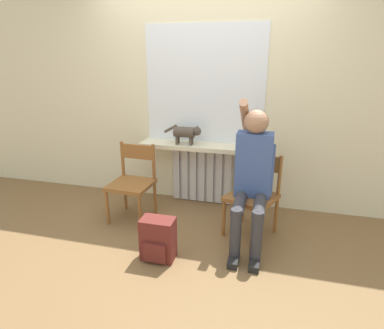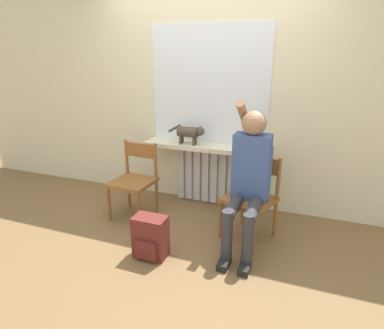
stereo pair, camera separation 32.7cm
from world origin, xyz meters
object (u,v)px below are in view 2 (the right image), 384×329
Objects in this scene: chair_left at (134,179)px; person at (249,175)px; cat at (190,132)px; chair_right at (251,196)px; backpack at (150,237)px.

chair_left is 0.60× the size of person.
person is 1.02m from cat.
person is at bearing -74.19° from chair_right.
chair_left is 1.00× the size of chair_right.
backpack is (-0.77, -0.66, -0.24)m from chair_right.
cat reaches higher than chair_right.
chair_left is 1.30m from chair_right.
chair_right is at bearing -30.01° from cat.
person is at bearing -36.33° from cat.
cat is at bearing 172.92° from chair_right.
cat reaches higher than backpack.
cat is 1.14× the size of backpack.
backpack is at bearing -87.52° from cat.
chair_right is at bearing 2.95° from chair_left.
chair_right is 1.05m from cat.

